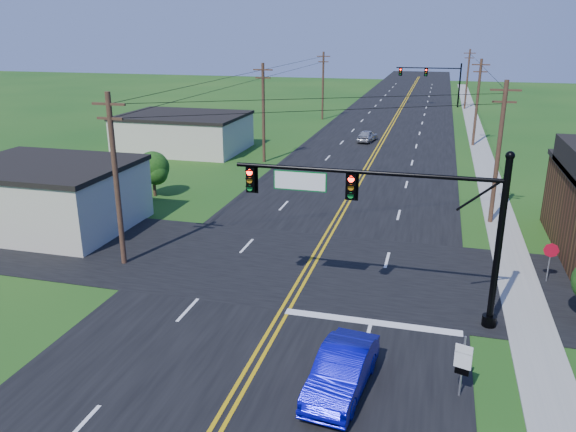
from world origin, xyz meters
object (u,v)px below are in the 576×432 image
(signal_mast_far, at_px, (432,77))
(stop_sign, at_px, (551,254))
(signal_mast_main, at_px, (388,210))
(route_sign, at_px, (463,362))
(blue_car, at_px, (342,372))

(signal_mast_far, height_order, stop_sign, signal_mast_far)
(signal_mast_main, bearing_deg, signal_mast_far, 89.92)
(signal_mast_far, bearing_deg, signal_mast_main, -90.08)
(signal_mast_far, relative_size, stop_sign, 5.36)
(signal_mast_main, xyz_separation_m, route_sign, (3.16, -5.28, -3.40))
(signal_mast_far, relative_size, blue_car, 2.38)
(stop_sign, bearing_deg, signal_mast_main, -140.83)
(signal_mast_main, xyz_separation_m, stop_sign, (7.52, 5.33, -3.27))
(blue_car, xyz_separation_m, route_sign, (3.93, 0.70, 0.59))
(route_sign, bearing_deg, signal_mast_far, 109.22)
(signal_mast_far, relative_size, route_sign, 4.74)
(route_sign, height_order, stop_sign, route_sign)
(signal_mast_far, bearing_deg, route_sign, -87.73)
(signal_mast_main, distance_m, signal_mast_far, 72.00)
(blue_car, distance_m, stop_sign, 14.04)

